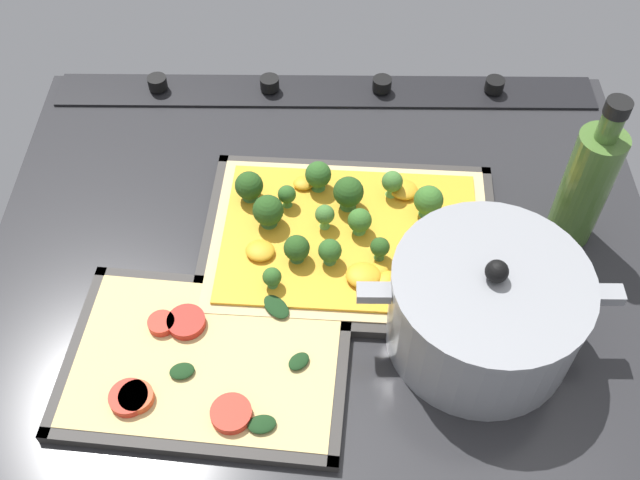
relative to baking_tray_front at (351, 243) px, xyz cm
name	(u,v)px	position (x,y,z in cm)	size (l,w,h in cm)	color
ground_plane	(325,266)	(3.17, 2.26, -1.87)	(82.50, 68.95, 3.00)	#28282B
stove_control_panel	(327,90)	(3.17, -28.72, 0.18)	(79.20, 7.00, 2.60)	black
baking_tray_front	(351,243)	(0.00, 0.00, 0.00)	(37.69, 28.49, 1.30)	#33302D
broccoli_pizza	(346,231)	(0.61, -0.51, 1.68)	(35.17, 25.96, 6.00)	#D3B77F
baking_tray_back	(208,362)	(15.92, 16.80, 0.02)	(32.61, 24.32, 1.30)	#33302D
veggie_pizza_back	(205,361)	(16.21, 17.09, 0.73)	(30.00, 21.71, 1.90)	#DBBD75
cooking_pot	(486,309)	(-14.01, 13.13, 5.37)	(27.67, 20.88, 13.78)	gray
oil_bottle	(587,184)	(-27.30, -2.33, 8.42)	(5.61, 5.61, 21.30)	#476B2D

